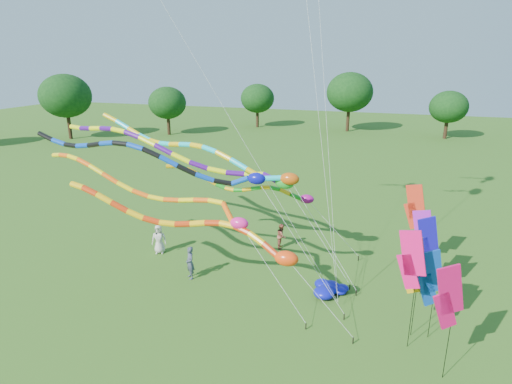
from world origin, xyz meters
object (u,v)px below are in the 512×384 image
(blue_nylon_heap, at_px, (332,288))
(person_a, at_px, (159,239))
(person_c, at_px, (282,236))
(tube_kite_red, at_px, (205,229))
(tube_kite_orange, at_px, (159,193))
(person_b, at_px, (190,263))

(blue_nylon_heap, bearing_deg, person_a, 172.54)
(blue_nylon_heap, height_order, person_c, person_c)
(person_c, bearing_deg, blue_nylon_heap, -147.77)
(tube_kite_red, relative_size, person_c, 8.85)
(tube_kite_orange, height_order, person_a, tube_kite_orange)
(tube_kite_red, distance_m, blue_nylon_heap, 7.12)
(tube_kite_orange, height_order, person_b, tube_kite_orange)
(person_b, bearing_deg, tube_kite_red, -3.37)
(blue_nylon_heap, xyz_separation_m, person_c, (-3.69, 4.31, 0.51))
(person_b, xyz_separation_m, person_c, (3.59, 5.15, -0.12))
(tube_kite_red, height_order, person_c, tube_kite_red)
(tube_kite_orange, relative_size, person_c, 9.53)
(tube_kite_orange, height_order, blue_nylon_heap, tube_kite_orange)
(person_b, bearing_deg, person_a, -170.46)
(person_a, bearing_deg, blue_nylon_heap, -26.82)
(tube_kite_red, relative_size, person_b, 7.64)
(person_a, bearing_deg, tube_kite_red, -60.28)
(tube_kite_orange, bearing_deg, person_a, 135.74)
(person_a, relative_size, person_b, 0.99)
(person_a, distance_m, person_b, 3.82)
(blue_nylon_heap, height_order, person_b, person_b)
(tube_kite_red, height_order, blue_nylon_heap, tube_kite_red)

